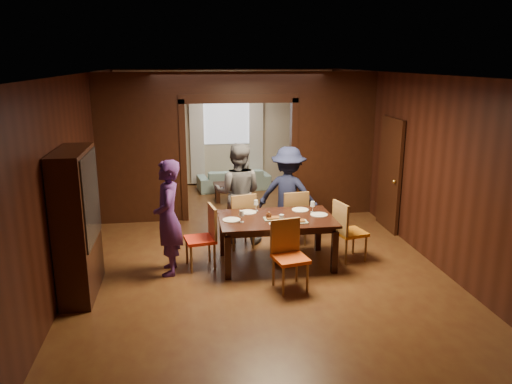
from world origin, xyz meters
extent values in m
plane|color=#502816|center=(0.00, 0.00, 0.00)|extent=(9.00, 9.00, 0.00)
cube|color=silver|center=(0.00, 0.00, 2.90)|extent=(5.50, 9.00, 0.02)
cube|color=black|center=(0.00, 4.50, 1.45)|extent=(5.50, 0.02, 2.90)
cube|color=black|center=(-2.75, 0.00, 1.45)|extent=(0.02, 9.00, 2.90)
cube|color=black|center=(2.75, 0.00, 1.45)|extent=(0.02, 9.00, 2.90)
cube|color=black|center=(-1.93, 1.60, 1.20)|extent=(1.65, 0.15, 2.40)
cube|color=black|center=(1.93, 1.60, 1.20)|extent=(1.65, 0.15, 2.40)
cube|color=black|center=(0.00, 1.60, 2.65)|extent=(5.50, 0.15, 0.50)
cube|color=beige|center=(0.00, 4.47, 1.45)|extent=(5.40, 0.04, 2.85)
imported|color=#462265|center=(-1.35, -0.99, 0.87)|extent=(0.42, 0.64, 1.73)
imported|color=#525259|center=(-0.18, 0.21, 0.88)|extent=(1.00, 0.86, 1.75)
imported|color=#161B38|center=(0.70, 0.17, 0.84)|extent=(1.24, 1.02, 1.67)
imported|color=#95C3C3|center=(0.11, 3.85, 0.26)|extent=(1.82, 0.89, 0.51)
imported|color=black|center=(0.40, -0.85, 0.80)|extent=(0.32, 0.32, 0.08)
cube|color=black|center=(0.30, -0.89, 0.38)|extent=(1.77, 1.10, 0.76)
cube|color=black|center=(-0.05, 2.84, 0.20)|extent=(0.80, 0.50, 0.40)
cube|color=black|center=(-2.53, -1.50, 1.00)|extent=(0.40, 1.20, 2.00)
cube|color=black|center=(2.70, 0.50, 1.05)|extent=(0.06, 0.90, 2.10)
cube|color=silver|center=(0.00, 4.44, 1.70)|extent=(1.20, 0.03, 1.30)
cube|color=white|center=(-0.75, 4.40, 1.25)|extent=(0.35, 0.06, 2.40)
cube|color=white|center=(0.75, 4.40, 1.25)|extent=(0.35, 0.06, 2.40)
cylinder|color=silver|center=(-0.41, -0.92, 0.77)|extent=(0.27, 0.27, 0.01)
cylinder|color=silver|center=(-0.11, -0.56, 0.77)|extent=(0.27, 0.27, 0.01)
cylinder|color=white|center=(0.75, -0.56, 0.77)|extent=(0.27, 0.27, 0.01)
cylinder|color=silver|center=(0.98, -0.86, 0.77)|extent=(0.27, 0.27, 0.01)
cylinder|color=silver|center=(0.26, -1.21, 0.77)|extent=(0.27, 0.27, 0.01)
cube|color=gray|center=(0.24, -0.97, 0.78)|extent=(0.30, 0.20, 0.04)
cube|color=gray|center=(0.56, -1.17, 0.78)|extent=(0.30, 0.20, 0.04)
cylinder|color=white|center=(0.32, -1.18, 0.83)|extent=(0.07, 0.07, 0.14)
camera|label=1|loc=(-1.08, -8.10, 3.12)|focal=35.00mm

